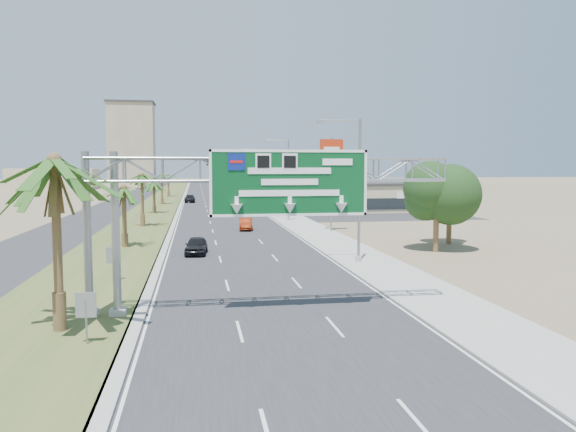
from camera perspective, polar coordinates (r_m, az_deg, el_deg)
The scene contains 31 objects.
ground at distance 17.28m, azimuth 3.94°, elevation -17.94°, with size 600.00×600.00×0.00m, color #8C7A59.
road at distance 125.71m, azimuth -7.69°, elevation 1.97°, with size 12.00×300.00×0.02m, color #28282B.
sidewalk_right at distance 126.24m, azimuth -3.83°, elevation 2.04°, with size 4.00×300.00×0.10m, color #9E9B93.
median_grass at distance 125.81m, azimuth -12.25°, elevation 1.93°, with size 7.00×300.00×0.12m, color #405525.
opposing_road at distance 126.35m, azimuth -15.42°, elevation 1.85°, with size 8.00×300.00×0.02m, color #28282B.
sign_gantry at distance 25.54m, azimuth -3.46°, elevation 3.51°, with size 16.75×1.24×7.50m.
palm_near at distance 24.11m, azimuth -22.66°, elevation 5.11°, with size 5.70×5.70×8.35m.
palm_row_b at distance 47.86m, azimuth -16.35°, elevation 2.66°, with size 3.99×3.99×5.95m.
palm_row_c at distance 63.74m, azimuth -14.64°, elevation 3.95°, with size 3.99×3.99×6.75m.
palm_row_d at distance 81.71m, azimuth -13.47°, elevation 3.31°, with size 3.99×3.99×5.45m.
palm_row_e at distance 100.65m, azimuth -12.72°, elevation 4.02°, with size 3.99×3.99×6.15m.
palm_row_f at distance 125.62m, azimuth -12.06°, elevation 4.05°, with size 3.99×3.99×5.75m.
streetlight_near at distance 39.11m, azimuth 6.97°, elevation 2.03°, with size 3.27×0.44×10.00m.
streetlight_mid at distance 68.39m, azimuth -0.12°, elevation 3.37°, with size 3.27×0.44×10.00m.
streetlight_far at distance 104.07m, azimuth -3.32°, elevation 3.95°, with size 3.27×0.44×10.00m.
signal_mast at distance 87.91m, azimuth -3.60°, elevation 3.84°, with size 10.28×0.71×8.00m.
store_building at distance 85.56m, azimuth 8.12°, elevation 1.86°, with size 18.00×10.00×4.00m, color tan.
oak_near at distance 45.55m, azimuth 14.88°, elevation 2.12°, with size 4.50×4.50×6.80m.
oak_far at distance 50.47m, azimuth 16.11°, elevation 1.55°, with size 3.50×3.50×5.60m.
median_signback_a at distance 22.49m, azimuth -19.84°, elevation -8.86°, with size 0.75×0.08×2.08m.
median_signback_b at distance 34.23m, azimuth -17.37°, elevation -4.06°, with size 0.75×0.08×2.08m.
tower_distant at distance 267.19m, azimuth -15.58°, elevation 7.22°, with size 20.00×16.00×35.00m, color gray.
building_distant_left at distance 180.30m, azimuth -22.67°, elevation 3.51°, with size 24.00×14.00×6.00m, color tan.
building_distant_right at distance 159.14m, azimuth 2.85°, elevation 3.56°, with size 20.00×12.00×5.00m, color tan.
car_left_lane at distance 43.66m, azimuth -9.30°, elevation -2.99°, with size 1.58×3.92×1.34m, color black.
car_mid_lane at distance 59.54m, azimuth -4.32°, elevation -0.82°, with size 1.34×3.86×1.27m, color maroon.
car_right_lane at distance 83.89m, azimuth -3.06°, elevation 0.91°, with size 2.14×4.65×1.29m, color gray.
car_far at distance 105.84m, azimuth -9.95°, elevation 1.73°, with size 1.93×4.74×1.38m, color black.
pole_sign_red_near at distance 57.71m, azimuth 4.43°, elevation 5.98°, with size 2.41×0.49×9.68m.
pole_sign_blue at distance 86.42m, azimuth 1.76°, elevation 4.01°, with size 1.94×1.10×7.07m.
pole_sign_red_far at distance 105.41m, azimuth -0.88°, elevation 4.81°, with size 2.20×0.84×7.92m.
Camera 1 is at (-3.70, -15.47, 6.76)m, focal length 35.00 mm.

